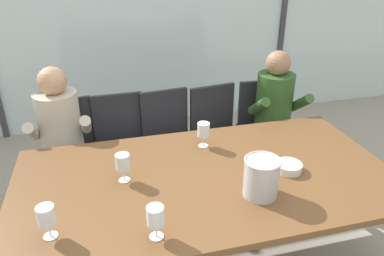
{
  "coord_description": "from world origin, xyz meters",
  "views": [
    {
      "loc": [
        -0.55,
        -1.76,
        1.97
      ],
      "look_at": [
        0.0,
        0.35,
        0.89
      ],
      "focal_mm": 34.23,
      "sensor_mm": 36.0,
      "label": 1
    }
  ],
  "objects_px": {
    "chair_right_of_center": "(217,128)",
    "person_beige_jumper": "(61,135)",
    "chair_near_window_right": "(263,122)",
    "chair_left_of_center": "(121,139)",
    "chair_near_curtain": "(70,145)",
    "wine_glass_by_left_taster": "(47,217)",
    "ice_bucket_primary": "(261,177)",
    "chair_center": "(169,134)",
    "wine_glass_by_right_taster": "(155,216)",
    "wine_glass_center_pour": "(123,163)",
    "tasting_bowl": "(288,167)",
    "dining_table": "(206,184)",
    "person_olive_shirt": "(277,111)",
    "wine_glass_near_bucket": "(204,130)"
  },
  "relations": [
    {
      "from": "wine_glass_center_pour",
      "to": "chair_right_of_center",
      "type": "bearing_deg",
      "value": 46.76
    },
    {
      "from": "wine_glass_center_pour",
      "to": "chair_left_of_center",
      "type": "bearing_deg",
      "value": 87.75
    },
    {
      "from": "chair_near_curtain",
      "to": "wine_glass_by_left_taster",
      "type": "height_order",
      "value": "wine_glass_by_left_taster"
    },
    {
      "from": "chair_near_window_right",
      "to": "chair_right_of_center",
      "type": "bearing_deg",
      "value": -173.86
    },
    {
      "from": "ice_bucket_primary",
      "to": "chair_near_window_right",
      "type": "bearing_deg",
      "value": 64.05
    },
    {
      "from": "person_beige_jumper",
      "to": "wine_glass_by_left_taster",
      "type": "distance_m",
      "value": 1.19
    },
    {
      "from": "ice_bucket_primary",
      "to": "wine_glass_near_bucket",
      "type": "relative_size",
      "value": 1.29
    },
    {
      "from": "chair_near_window_right",
      "to": "wine_glass_by_right_taster",
      "type": "bearing_deg",
      "value": -125.53
    },
    {
      "from": "chair_near_curtain",
      "to": "person_beige_jumper",
      "type": "xyz_separation_m",
      "value": [
        -0.04,
        -0.15,
        0.17
      ]
    },
    {
      "from": "person_beige_jumper",
      "to": "ice_bucket_primary",
      "type": "distance_m",
      "value": 1.6
    },
    {
      "from": "person_beige_jumper",
      "to": "chair_near_window_right",
      "type": "bearing_deg",
      "value": 1.93
    },
    {
      "from": "ice_bucket_primary",
      "to": "dining_table",
      "type": "bearing_deg",
      "value": 132.5
    },
    {
      "from": "wine_glass_by_left_taster",
      "to": "dining_table",
      "type": "bearing_deg",
      "value": 19.64
    },
    {
      "from": "tasting_bowl",
      "to": "wine_glass_near_bucket",
      "type": "relative_size",
      "value": 0.94
    },
    {
      "from": "person_olive_shirt",
      "to": "wine_glass_by_right_taster",
      "type": "xyz_separation_m",
      "value": [
        -1.27,
        -1.31,
        0.17
      ]
    },
    {
      "from": "dining_table",
      "to": "person_beige_jumper",
      "type": "relative_size",
      "value": 1.89
    },
    {
      "from": "person_beige_jumper",
      "to": "wine_glass_by_right_taster",
      "type": "relative_size",
      "value": 6.89
    },
    {
      "from": "chair_near_window_right",
      "to": "wine_glass_center_pour",
      "type": "bearing_deg",
      "value": -139.95
    },
    {
      "from": "wine_glass_near_bucket",
      "to": "wine_glass_center_pour",
      "type": "distance_m",
      "value": 0.63
    },
    {
      "from": "wine_glass_by_left_taster",
      "to": "wine_glass_by_right_taster",
      "type": "height_order",
      "value": "same"
    },
    {
      "from": "dining_table",
      "to": "wine_glass_by_left_taster",
      "type": "bearing_deg",
      "value": -160.36
    },
    {
      "from": "chair_near_curtain",
      "to": "chair_near_window_right",
      "type": "xyz_separation_m",
      "value": [
        1.71,
        0.01,
        0.0
      ]
    },
    {
      "from": "dining_table",
      "to": "tasting_bowl",
      "type": "relative_size",
      "value": 13.82
    },
    {
      "from": "chair_center",
      "to": "wine_glass_by_right_taster",
      "type": "height_order",
      "value": "wine_glass_by_right_taster"
    },
    {
      "from": "person_olive_shirt",
      "to": "chair_near_curtain",
      "type": "bearing_deg",
      "value": 178.41
    },
    {
      "from": "chair_near_curtain",
      "to": "chair_right_of_center",
      "type": "relative_size",
      "value": 1.0
    },
    {
      "from": "chair_near_curtain",
      "to": "chair_left_of_center",
      "type": "height_order",
      "value": "same"
    },
    {
      "from": "chair_right_of_center",
      "to": "wine_glass_center_pour",
      "type": "xyz_separation_m",
      "value": [
        -0.88,
        -0.94,
        0.34
      ]
    },
    {
      "from": "chair_center",
      "to": "wine_glass_near_bucket",
      "type": "bearing_deg",
      "value": -86.21
    },
    {
      "from": "chair_right_of_center",
      "to": "chair_center",
      "type": "bearing_deg",
      "value": 171.71
    },
    {
      "from": "chair_near_curtain",
      "to": "tasting_bowl",
      "type": "relative_size",
      "value": 5.36
    },
    {
      "from": "chair_near_curtain",
      "to": "wine_glass_by_right_taster",
      "type": "height_order",
      "value": "wine_glass_by_right_taster"
    },
    {
      "from": "ice_bucket_primary",
      "to": "wine_glass_by_right_taster",
      "type": "bearing_deg",
      "value": -163.16
    },
    {
      "from": "chair_right_of_center",
      "to": "person_beige_jumper",
      "type": "relative_size",
      "value": 0.73
    },
    {
      "from": "chair_right_of_center",
      "to": "wine_glass_center_pour",
      "type": "relative_size",
      "value": 5.06
    },
    {
      "from": "dining_table",
      "to": "wine_glass_center_pour",
      "type": "distance_m",
      "value": 0.52
    },
    {
      "from": "wine_glass_by_left_taster",
      "to": "chair_near_window_right",
      "type": "bearing_deg",
      "value": 37.81
    },
    {
      "from": "chair_near_window_right",
      "to": "chair_left_of_center",
      "type": "bearing_deg",
      "value": -175.17
    },
    {
      "from": "dining_table",
      "to": "ice_bucket_primary",
      "type": "bearing_deg",
      "value": -47.5
    },
    {
      "from": "tasting_bowl",
      "to": "wine_glass_by_left_taster",
      "type": "distance_m",
      "value": 1.39
    },
    {
      "from": "tasting_bowl",
      "to": "chair_near_window_right",
      "type": "bearing_deg",
      "value": 72.17
    },
    {
      "from": "person_olive_shirt",
      "to": "ice_bucket_primary",
      "type": "distance_m",
      "value": 1.31
    },
    {
      "from": "person_olive_shirt",
      "to": "tasting_bowl",
      "type": "relative_size",
      "value": 7.3
    },
    {
      "from": "ice_bucket_primary",
      "to": "chair_near_curtain",
      "type": "bearing_deg",
      "value": 130.63
    },
    {
      "from": "dining_table",
      "to": "ice_bucket_primary",
      "type": "distance_m",
      "value": 0.39
    },
    {
      "from": "chair_right_of_center",
      "to": "wine_glass_by_right_taster",
      "type": "xyz_separation_m",
      "value": [
        -0.78,
        -1.45,
        0.35
      ]
    },
    {
      "from": "tasting_bowl",
      "to": "wine_glass_near_bucket",
      "type": "bearing_deg",
      "value": 134.46
    },
    {
      "from": "person_beige_jumper",
      "to": "wine_glass_by_left_taster",
      "type": "bearing_deg",
      "value": -91.78
    },
    {
      "from": "person_beige_jumper",
      "to": "chair_near_curtain",
      "type": "bearing_deg",
      "value": 72.44
    },
    {
      "from": "chair_near_curtain",
      "to": "chair_center",
      "type": "relative_size",
      "value": 1.0
    }
  ]
}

